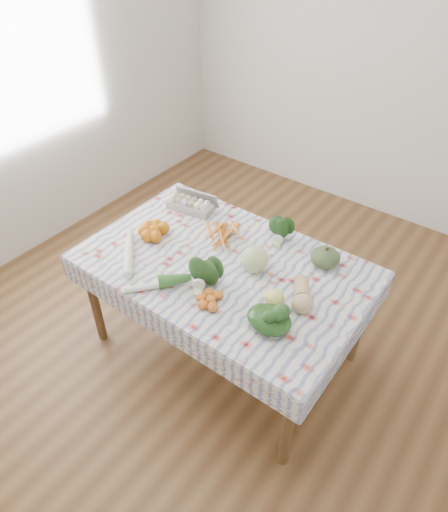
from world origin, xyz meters
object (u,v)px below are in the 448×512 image
at_px(egg_carton, 190,205).
at_px(butternut_squash, 302,294).
at_px(dining_table, 224,274).
at_px(kabocha_squash, 325,257).
at_px(grapefruit, 275,299).
at_px(cabbage, 255,259).

bearing_deg(egg_carton, butternut_squash, -26.16).
bearing_deg(dining_table, butternut_squash, 0.03).
xyz_separation_m(dining_table, egg_carton, (-0.52, 0.30, 0.13)).
bearing_deg(egg_carton, kabocha_squash, -7.47).
bearing_deg(grapefruit, kabocha_squash, 83.03).
bearing_deg(cabbage, egg_carton, 160.60).
distance_m(kabocha_squash, cabbage, 0.41).
distance_m(cabbage, grapefruit, 0.30).
relative_size(kabocha_squash, butternut_squash, 0.73).
relative_size(egg_carton, butternut_squash, 1.34).
bearing_deg(dining_table, cabbage, 19.73).
relative_size(kabocha_squash, cabbage, 1.09).
bearing_deg(grapefruit, cabbage, 144.30).
height_order(egg_carton, butternut_squash, butternut_squash).
xyz_separation_m(dining_table, butternut_squash, (0.52, 0.00, 0.14)).
distance_m(butternut_squash, grapefruit, 0.15).
xyz_separation_m(egg_carton, butternut_squash, (1.03, -0.30, 0.01)).
bearing_deg(kabocha_squash, grapefruit, -96.97).
height_order(dining_table, grapefruit, grapefruit).
height_order(kabocha_squash, cabbage, cabbage).
height_order(kabocha_squash, grapefruit, kabocha_squash).
bearing_deg(egg_carton, cabbage, -29.16).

